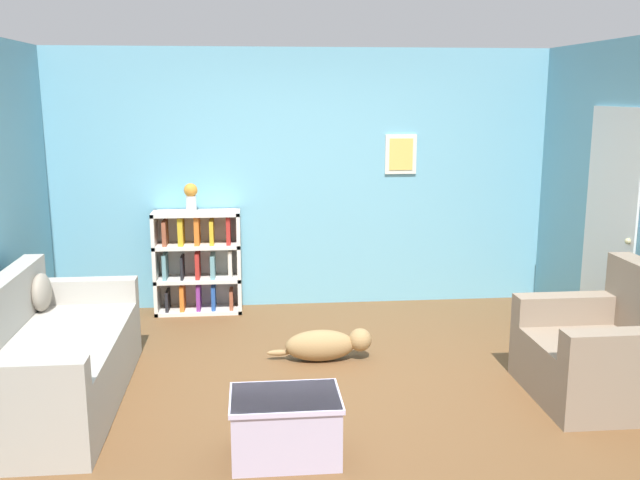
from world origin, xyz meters
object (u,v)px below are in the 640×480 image
dog (326,345)px  vase (191,196)px  bookshelf (198,262)px  coffee_table (286,424)px  recliner_chair (607,353)px  couch (46,362)px

dog → vase: 2.14m
dog → vase: (-1.17, 1.45, 1.04)m
bookshelf → coffee_table: (0.72, -3.02, -0.30)m
recliner_chair → dog: recliner_chair is taller
coffee_table → vase: (-0.76, 3.01, 0.97)m
couch → recliner_chair: recliner_chair is taller
recliner_chair → dog: 2.14m
bookshelf → recliner_chair: bearing=-37.8°
couch → vase: bearing=67.4°
coffee_table → vase: size_ratio=2.38×
bookshelf → vase: (-0.05, -0.02, 0.67)m
vase → couch: bearing=-112.6°
recliner_chair → bookshelf: bearing=142.2°
vase → bookshelf: bearing=21.1°
bookshelf → dog: 1.89m
couch → bookshelf: (0.91, 2.11, 0.20)m
bookshelf → coffee_table: size_ratio=1.54×
vase → dog: bearing=-51.0°
couch → recliner_chair: 3.98m
couch → recliner_chair: size_ratio=1.93×
bookshelf → recliner_chair: size_ratio=0.99×
bookshelf → couch: bearing=-113.4°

